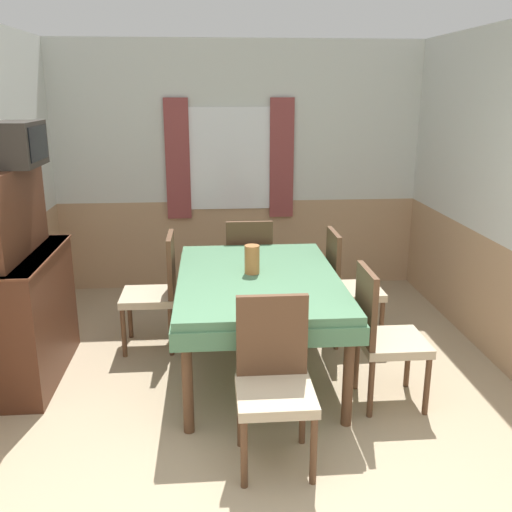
# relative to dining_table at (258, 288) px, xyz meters

# --- Properties ---
(wall_back) EXTENTS (4.24, 0.09, 2.60)m
(wall_back) POSITION_rel_dining_table_xyz_m (-0.04, 2.07, 0.63)
(wall_back) COLOR silver
(wall_back) RESTS_ON ground_plane
(wall_right) EXTENTS (0.05, 4.13, 2.60)m
(wall_right) POSITION_rel_dining_table_xyz_m (1.91, 0.18, 0.62)
(wall_right) COLOR silver
(wall_right) RESTS_ON ground_plane
(dining_table) EXTENTS (1.21, 1.76, 0.78)m
(dining_table) POSITION_rel_dining_table_xyz_m (0.00, 0.00, 0.00)
(dining_table) COLOR #4C7A56
(dining_table) RESTS_ON ground_plane
(chair_right_far) EXTENTS (0.44, 0.44, 0.97)m
(chair_right_far) POSITION_rel_dining_table_xyz_m (0.80, 0.52, -0.16)
(chair_right_far) COLOR brown
(chair_right_far) RESTS_ON ground_plane
(chair_right_near) EXTENTS (0.44, 0.44, 0.97)m
(chair_right_near) POSITION_rel_dining_table_xyz_m (0.80, -0.52, -0.16)
(chair_right_near) COLOR brown
(chair_right_near) RESTS_ON ground_plane
(chair_head_window) EXTENTS (0.44, 0.44, 0.97)m
(chair_head_window) POSITION_rel_dining_table_xyz_m (-0.00, 1.08, -0.16)
(chair_head_window) COLOR brown
(chair_head_window) RESTS_ON ground_plane
(chair_left_far) EXTENTS (0.44, 0.44, 0.97)m
(chair_left_far) POSITION_rel_dining_table_xyz_m (-0.80, 0.52, -0.16)
(chair_left_far) COLOR brown
(chair_left_far) RESTS_ON ground_plane
(chair_head_near) EXTENTS (0.44, 0.44, 0.97)m
(chair_head_near) POSITION_rel_dining_table_xyz_m (0.00, -1.08, -0.16)
(chair_head_near) COLOR brown
(chair_head_near) RESTS_ON ground_plane
(sideboard) EXTENTS (0.46, 1.15, 1.58)m
(sideboard) POSITION_rel_dining_table_xyz_m (-1.73, 0.06, -0.00)
(sideboard) COLOR #4C2819
(sideboard) RESTS_ON ground_plane
(tv) EXTENTS (0.29, 0.51, 0.31)m
(tv) POSITION_rel_dining_table_xyz_m (-1.67, 0.16, 1.06)
(tv) COLOR #2D2823
(tv) RESTS_ON sideboard
(vase) EXTENTS (0.11, 0.11, 0.22)m
(vase) POSITION_rel_dining_table_xyz_m (-0.04, 0.06, 0.21)
(vase) COLOR #B26B38
(vase) RESTS_ON dining_table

